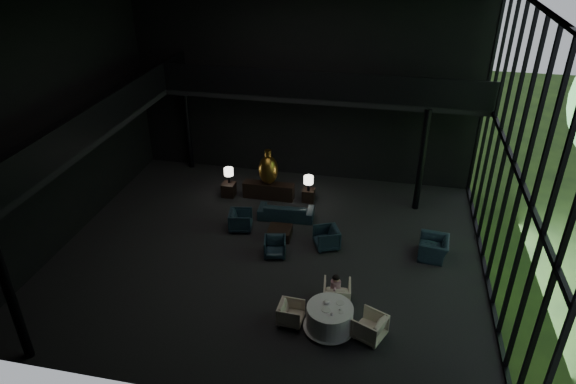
% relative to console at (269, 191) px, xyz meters
% --- Properties ---
extents(floor, '(14.00, 12.00, 0.02)m').
position_rel_console_xyz_m(floor, '(0.93, -3.63, -0.32)').
color(floor, black).
rests_on(floor, ground).
extents(ceiling, '(14.00, 12.00, 0.02)m').
position_rel_console_xyz_m(ceiling, '(0.93, -3.63, 7.68)').
color(ceiling, black).
rests_on(ceiling, ground).
extents(wall_back, '(14.00, 0.04, 8.00)m').
position_rel_console_xyz_m(wall_back, '(0.93, 2.37, 3.68)').
color(wall_back, black).
rests_on(wall_back, ground).
extents(wall_front, '(14.00, 0.04, 8.00)m').
position_rel_console_xyz_m(wall_front, '(0.93, -9.63, 3.68)').
color(wall_front, black).
rests_on(wall_front, ground).
extents(wall_left, '(0.04, 12.00, 8.00)m').
position_rel_console_xyz_m(wall_left, '(-6.07, -3.63, 3.68)').
color(wall_left, black).
rests_on(wall_left, ground).
extents(curtain_wall, '(0.20, 12.00, 8.00)m').
position_rel_console_xyz_m(curtain_wall, '(7.88, -3.63, 3.68)').
color(curtain_wall, black).
rests_on(curtain_wall, ground).
extents(mezzanine_left, '(2.00, 12.00, 0.25)m').
position_rel_console_xyz_m(mezzanine_left, '(-5.07, -3.63, 3.68)').
color(mezzanine_left, black).
rests_on(mezzanine_left, wall_left).
extents(mezzanine_back, '(12.00, 2.00, 0.25)m').
position_rel_console_xyz_m(mezzanine_back, '(1.93, 1.37, 3.68)').
color(mezzanine_back, black).
rests_on(mezzanine_back, wall_back).
extents(railing_left, '(0.06, 12.00, 1.00)m').
position_rel_console_xyz_m(railing_left, '(-4.07, -3.63, 4.28)').
color(railing_left, black).
rests_on(railing_left, mezzanine_left).
extents(railing_back, '(12.00, 0.06, 1.00)m').
position_rel_console_xyz_m(railing_back, '(1.93, 0.37, 4.28)').
color(railing_back, black).
rests_on(railing_back, mezzanine_back).
extents(column_sw, '(0.24, 0.24, 4.00)m').
position_rel_console_xyz_m(column_sw, '(-4.07, -9.33, 1.68)').
color(column_sw, black).
rests_on(column_sw, floor).
extents(column_nw, '(0.24, 0.24, 4.00)m').
position_rel_console_xyz_m(column_nw, '(-4.07, 2.07, 1.68)').
color(column_nw, black).
rests_on(column_nw, floor).
extents(column_ne, '(0.24, 0.24, 4.00)m').
position_rel_console_xyz_m(column_ne, '(5.73, 0.37, 1.68)').
color(column_ne, black).
rests_on(column_ne, floor).
extents(console, '(2.02, 0.46, 0.64)m').
position_rel_console_xyz_m(console, '(0.00, 0.00, 0.00)').
color(console, black).
rests_on(console, floor).
extents(bronze_urn, '(0.76, 0.76, 1.42)m').
position_rel_console_xyz_m(bronze_urn, '(0.00, 0.02, 0.93)').
color(bronze_urn, olive).
rests_on(bronze_urn, console).
extents(side_table_left, '(0.50, 0.50, 0.55)m').
position_rel_console_xyz_m(side_table_left, '(-1.60, -0.16, -0.05)').
color(side_table_left, black).
rests_on(side_table_left, floor).
extents(table_lamp_left, '(0.37, 0.37, 0.62)m').
position_rel_console_xyz_m(table_lamp_left, '(-1.60, -0.05, 0.67)').
color(table_lamp_left, black).
rests_on(table_lamp_left, side_table_left).
extents(side_table_right, '(0.46, 0.46, 0.51)m').
position_rel_console_xyz_m(side_table_right, '(1.60, 0.08, -0.07)').
color(side_table_right, black).
rests_on(side_table_right, floor).
extents(table_lamp_right, '(0.37, 0.37, 0.62)m').
position_rel_console_xyz_m(table_lamp_right, '(1.60, -0.02, 0.63)').
color(table_lamp_right, black).
rests_on(table_lamp_right, side_table_right).
extents(sofa, '(2.06, 0.70, 0.79)m').
position_rel_console_xyz_m(sofa, '(1.00, -1.36, 0.07)').
color(sofa, black).
rests_on(sofa, floor).
extents(lounge_armchair_west, '(0.90, 0.95, 0.85)m').
position_rel_console_xyz_m(lounge_armchair_west, '(-0.43, -2.45, 0.10)').
color(lounge_armchair_west, '#0D1C34').
rests_on(lounge_armchair_west, floor).
extents(lounge_armchair_east, '(1.02, 1.05, 0.84)m').
position_rel_console_xyz_m(lounge_armchair_east, '(2.73, -2.93, 0.10)').
color(lounge_armchair_east, black).
rests_on(lounge_armchair_east, floor).
extents(lounge_armchair_south, '(0.77, 0.74, 0.68)m').
position_rel_console_xyz_m(lounge_armchair_south, '(1.13, -3.76, 0.02)').
color(lounge_armchair_south, black).
rests_on(lounge_armchair_south, floor).
extents(window_armchair, '(0.78, 1.11, 0.92)m').
position_rel_console_xyz_m(window_armchair, '(6.25, -2.76, 0.14)').
color(window_armchair, black).
rests_on(window_armchair, floor).
extents(coffee_table, '(0.83, 0.83, 0.35)m').
position_rel_console_xyz_m(coffee_table, '(1.05, -2.67, -0.15)').
color(coffee_table, black).
rests_on(coffee_table, floor).
extents(dining_table, '(1.44, 1.44, 0.75)m').
position_rel_console_xyz_m(dining_table, '(3.36, -6.78, 0.01)').
color(dining_table, white).
rests_on(dining_table, floor).
extents(dining_chair_north, '(0.87, 0.83, 0.82)m').
position_rel_console_xyz_m(dining_chair_north, '(3.43, -5.69, 0.09)').
color(dining_chair_north, '#BBA799').
rests_on(dining_chair_north, floor).
extents(dining_chair_east, '(0.98, 1.00, 0.79)m').
position_rel_console_xyz_m(dining_chair_east, '(4.45, -6.87, 0.08)').
color(dining_chair_east, beige).
rests_on(dining_chair_east, floor).
extents(dining_chair_west, '(0.59, 0.62, 0.61)m').
position_rel_console_xyz_m(dining_chair_west, '(2.29, -6.74, -0.02)').
color(dining_chair_west, beige).
rests_on(dining_chair_west, floor).
extents(child, '(0.29, 0.29, 0.62)m').
position_rel_console_xyz_m(child, '(3.39, -5.79, 0.44)').
color(child, '#CA879F').
rests_on(child, dining_chair_north).
extents(plate_a, '(0.25, 0.25, 0.01)m').
position_rel_console_xyz_m(plate_a, '(3.27, -6.90, 0.44)').
color(plate_a, white).
rests_on(plate_a, dining_table).
extents(plate_b, '(0.22, 0.22, 0.01)m').
position_rel_console_xyz_m(plate_b, '(3.61, -6.55, 0.44)').
color(plate_b, white).
rests_on(plate_b, dining_table).
extents(saucer, '(0.15, 0.15, 0.01)m').
position_rel_console_xyz_m(saucer, '(3.67, -6.91, 0.43)').
color(saucer, white).
rests_on(saucer, dining_table).
extents(coffee_cup, '(0.08, 0.08, 0.05)m').
position_rel_console_xyz_m(coffee_cup, '(3.63, -6.83, 0.47)').
color(coffee_cup, white).
rests_on(coffee_cup, saucer).
extents(cereal_bowl, '(0.17, 0.17, 0.08)m').
position_rel_console_xyz_m(cereal_bowl, '(3.24, -6.63, 0.47)').
color(cereal_bowl, white).
rests_on(cereal_bowl, dining_table).
extents(cream_pot, '(0.06, 0.06, 0.07)m').
position_rel_console_xyz_m(cream_pot, '(3.44, -7.08, 0.46)').
color(cream_pot, '#99999E').
rests_on(cream_pot, dining_table).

